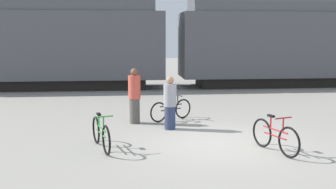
% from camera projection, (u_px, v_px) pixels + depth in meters
% --- Properties ---
extents(ground_plane, '(80.00, 80.00, 0.00)m').
position_uv_depth(ground_plane, '(221.00, 144.00, 9.99)').
color(ground_plane, gray).
extents(freight_train, '(25.40, 2.94, 5.34)m').
position_uv_depth(freight_train, '(172.00, 34.00, 20.72)').
color(freight_train, black).
rests_on(freight_train, ground_plane).
extents(rail_near, '(37.40, 0.07, 0.01)m').
position_uv_depth(rail_near, '(174.00, 89.00, 20.42)').
color(rail_near, '#4C4238').
rests_on(rail_near, ground_plane).
extents(rail_far, '(37.40, 0.07, 0.01)m').
position_uv_depth(rail_far, '(171.00, 85.00, 21.84)').
color(rail_far, '#4C4238').
rests_on(rail_far, ground_plane).
extents(bicycle_green, '(0.59, 1.73, 0.87)m').
position_uv_depth(bicycle_green, '(101.00, 134.00, 9.49)').
color(bicycle_green, black).
rests_on(bicycle_green, ground_plane).
extents(bicycle_maroon, '(0.60, 1.61, 0.89)m').
position_uv_depth(bicycle_maroon, '(275.00, 136.00, 9.22)').
color(bicycle_maroon, black).
rests_on(bicycle_maroon, ground_plane).
extents(bicycle_black, '(1.43, 0.93, 0.81)m').
position_uv_depth(bicycle_black, '(171.00, 110.00, 12.75)').
color(bicycle_black, black).
rests_on(bicycle_black, ground_plane).
extents(person_in_grey, '(0.38, 0.38, 1.56)m').
position_uv_depth(person_in_grey, '(170.00, 103.00, 11.46)').
color(person_in_grey, '#283351').
rests_on(person_in_grey, ground_plane).
extents(person_in_red, '(0.38, 0.38, 1.73)m').
position_uv_depth(person_in_red, '(134.00, 96.00, 12.24)').
color(person_in_red, '#514C47').
rests_on(person_in_red, ground_plane).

